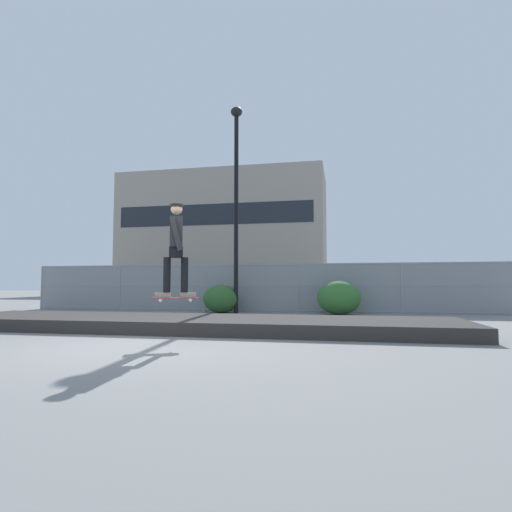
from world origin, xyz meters
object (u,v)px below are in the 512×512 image
(skateboard, at_px, (175,298))
(shrub_center, at_px, (339,298))
(parked_car_near, at_px, (153,289))
(shrub_left, at_px, (221,299))
(skater, at_px, (176,244))
(parked_car_mid, at_px, (292,289))
(street_lamp, at_px, (236,186))

(skateboard, xyz_separation_m, shrub_center, (2.79, 7.95, -0.22))
(parked_car_near, relative_size, shrub_left, 3.37)
(shrub_center, bearing_deg, shrub_left, 178.55)
(skater, relative_size, parked_car_mid, 0.38)
(skater, relative_size, shrub_center, 1.12)
(parked_car_near, height_order, parked_car_mid, same)
(street_lamp, height_order, shrub_left, street_lamp)
(skater, bearing_deg, parked_car_mid, 86.62)
(skater, height_order, shrub_center, skater)
(shrub_left, height_order, shrub_center, shrub_center)
(skater, xyz_separation_m, shrub_center, (2.79, 7.95, -1.19))
(parked_car_near, distance_m, shrub_left, 5.35)
(parked_car_near, relative_size, shrub_center, 2.98)
(shrub_left, relative_size, shrub_center, 0.88)
(street_lamp, distance_m, shrub_left, 4.28)
(parked_car_mid, xyz_separation_m, shrub_center, (2.10, -3.82, -0.25))
(street_lamp, relative_size, parked_car_mid, 1.76)
(skater, bearing_deg, street_lamp, 96.69)
(parked_car_near, height_order, shrub_center, parked_car_near)
(shrub_left, xyz_separation_m, shrub_center, (4.32, -0.11, 0.07))
(skater, relative_size, parked_car_near, 0.38)
(parked_car_mid, distance_m, shrub_left, 4.34)
(skater, height_order, parked_car_mid, skater)
(skater, xyz_separation_m, parked_car_mid, (0.70, 11.76, -0.94))
(street_lamp, xyz_separation_m, shrub_center, (3.73, -0.02, -4.17))
(street_lamp, height_order, parked_car_near, street_lamp)
(skateboard, distance_m, street_lamp, 8.94)
(parked_car_mid, bearing_deg, shrub_left, -120.97)
(shrub_center, bearing_deg, skater, -109.37)
(skater, distance_m, shrub_center, 8.51)
(skateboard, relative_size, skater, 0.48)
(parked_car_near, xyz_separation_m, shrub_left, (4.27, -3.21, -0.32))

